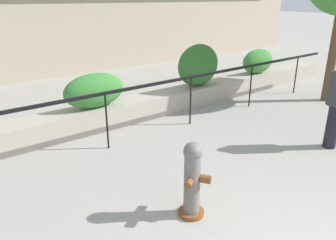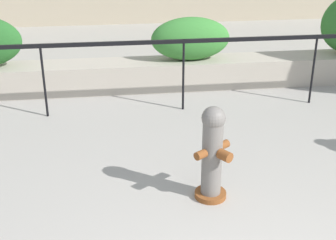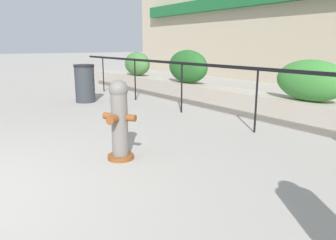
% 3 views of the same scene
% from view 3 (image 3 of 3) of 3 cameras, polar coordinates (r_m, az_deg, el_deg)
% --- Properties ---
extents(planter_wall_low, '(18.00, 0.70, 0.50)m').
position_cam_3_polar(planter_wall_low, '(6.83, 20.92, 1.38)').
color(planter_wall_low, '#ADA393').
rests_on(planter_wall_low, ground).
extents(fence_railing_segment, '(15.00, 0.05, 1.15)m').
position_cam_3_polar(fence_railing_segment, '(5.85, 15.36, 7.57)').
color(fence_railing_segment, black).
rests_on(fence_railing_segment, ground).
extents(hedge_bush_0, '(1.27, 0.66, 0.78)m').
position_cam_3_polar(hedge_bush_0, '(11.31, -5.41, 9.72)').
color(hedge_bush_0, '#427538').
rests_on(hedge_bush_0, planter_wall_low).
extents(hedge_bush_1, '(1.51, 0.58, 0.89)m').
position_cam_3_polar(hedge_bush_1, '(9.02, 3.41, 9.28)').
color(hedge_bush_1, '#235B23').
rests_on(hedge_bush_1, planter_wall_low).
extents(hedge_bush_2, '(1.40, 0.62, 0.76)m').
position_cam_3_polar(hedge_bush_2, '(6.58, 23.57, 6.32)').
color(hedge_bush_2, '#387F33').
rests_on(hedge_bush_2, planter_wall_low).
extents(fire_hydrant, '(0.49, 0.49, 1.08)m').
position_cam_3_polar(fire_hydrant, '(4.39, -8.47, 0.08)').
color(fire_hydrant, brown).
rests_on(fire_hydrant, ground).
extents(trash_bin, '(0.55, 0.55, 1.01)m').
position_cam_3_polar(trash_bin, '(9.14, -14.29, 6.20)').
color(trash_bin, '#2D3338').
rests_on(trash_bin, ground).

